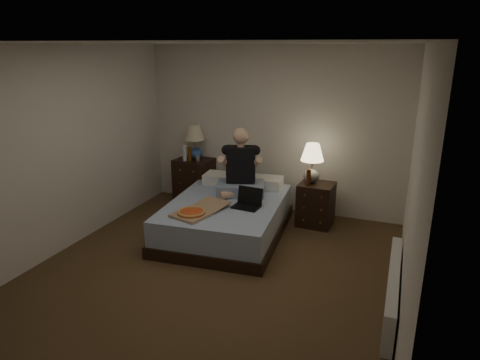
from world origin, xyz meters
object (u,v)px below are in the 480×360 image
at_px(water_bottle, 185,153).
at_px(soda_can, 198,158).
at_px(pizza_box, 191,213).
at_px(person, 241,162).
at_px(beer_bottle_left, 190,154).
at_px(radiator, 392,289).
at_px(laptop, 246,199).
at_px(bed, 226,218).
at_px(lamp_right, 312,163).
at_px(beer_bottle_right, 308,177).
at_px(nightstand_right, 316,204).
at_px(nightstand_left, 195,180).
at_px(lamp_left, 195,142).

distance_m(water_bottle, soda_can, 0.22).
bearing_deg(pizza_box, person, 89.45).
xyz_separation_m(beer_bottle_left, radiator, (3.18, -1.87, -0.64)).
xyz_separation_m(soda_can, laptop, (1.20, -1.01, -0.18)).
relative_size(bed, lamp_right, 3.41).
distance_m(bed, radiator, 2.40).
bearing_deg(lamp_right, beer_bottle_right, -93.36).
height_order(bed, pizza_box, pizza_box).
bearing_deg(lamp_right, beer_bottle_left, 177.48).
bearing_deg(lamp_right, person, -153.79).
height_order(beer_bottle_left, pizza_box, beer_bottle_left).
relative_size(nightstand_right, pizza_box, 0.82).
relative_size(laptop, radiator, 0.21).
bearing_deg(nightstand_right, laptop, -126.76).
xyz_separation_m(water_bottle, soda_can, (0.21, 0.03, -0.07)).
height_order(bed, beer_bottle_left, beer_bottle_left).
distance_m(nightstand_right, water_bottle, 2.21).
bearing_deg(beer_bottle_right, nightstand_left, 169.75).
relative_size(nightstand_left, lamp_left, 1.29).
bearing_deg(pizza_box, lamp_right, 65.43).
bearing_deg(lamp_left, radiator, -32.28).
bearing_deg(water_bottle, nightstand_left, 59.30).
relative_size(bed, person, 2.05).
bearing_deg(nightstand_right, nightstand_left, 176.24).
height_order(soda_can, radiator, soda_can).
bearing_deg(nightstand_left, bed, -39.61).
relative_size(soda_can, laptop, 0.29).
distance_m(soda_can, radiator, 3.63).
relative_size(laptop, pizza_box, 0.45).
bearing_deg(lamp_right, laptop, -124.95).
height_order(lamp_left, person, person).
xyz_separation_m(nightstand_left, soda_can, (0.12, -0.11, 0.41)).
distance_m(bed, lamp_right, 1.42).
height_order(laptop, pizza_box, laptop).
bearing_deg(lamp_left, soda_can, -49.98).
height_order(bed, beer_bottle_right, beer_bottle_right).
bearing_deg(lamp_left, beer_bottle_left, -106.42).
bearing_deg(water_bottle, beer_bottle_left, 17.05).
bearing_deg(pizza_box, beer_bottle_left, 132.58).
distance_m(person, laptop, 0.64).
height_order(nightstand_left, nightstand_right, nightstand_left).
bearing_deg(beer_bottle_left, nightstand_left, 85.83).
xyz_separation_m(bed, water_bottle, (-1.07, 0.86, 0.61)).
distance_m(nightstand_left, lamp_right, 2.04).
bearing_deg(water_bottle, lamp_right, -1.76).
distance_m(beer_bottle_right, radiator, 2.11).
bearing_deg(laptop, beer_bottle_left, 147.54).
relative_size(soda_can, beer_bottle_left, 0.43).
xyz_separation_m(person, radiator, (2.11, -1.34, -0.74)).
distance_m(lamp_right, beer_bottle_right, 0.22).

